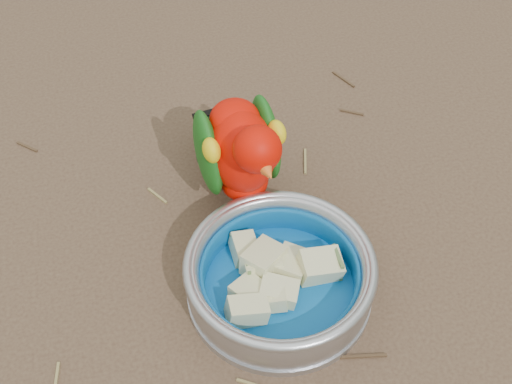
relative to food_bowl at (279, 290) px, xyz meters
name	(u,v)px	position (x,y,z in m)	size (l,w,h in m)	color
food_bowl	(279,290)	(0.00, 0.00, 0.00)	(0.21, 0.21, 0.02)	#B2B2BA
bowl_wall	(280,274)	(0.00, 0.00, 0.03)	(0.21, 0.21, 0.04)	#B2B2BA
fruit_wedges	(280,278)	(0.00, 0.00, 0.02)	(0.13, 0.13, 0.03)	beige
lory_parrot	(241,159)	(-0.01, 0.14, 0.08)	(0.10, 0.21, 0.17)	red
ground_debris	(236,361)	(-0.07, -0.07, -0.01)	(0.90, 0.80, 0.01)	olive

